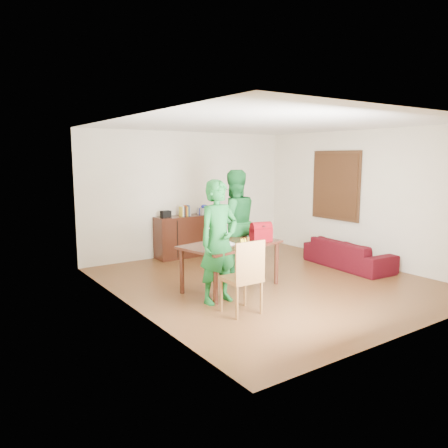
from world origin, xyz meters
TOP-DOWN VIEW (x-y plane):
  - room at (0.01, 0.13)m, footprint 5.20×5.70m
  - table at (-0.78, 0.02)m, footprint 1.78×1.22m
  - chair at (-1.32, -1.00)m, footprint 0.49×0.47m
  - person_near at (-1.32, -0.42)m, footprint 0.70×0.48m
  - person_far at (-0.24, 0.71)m, footprint 1.07×0.91m
  - laptop at (-0.96, 0.01)m, footprint 0.40×0.30m
  - bananas at (-0.80, -0.35)m, footprint 0.17×0.13m
  - bottle at (-0.69, -0.30)m, footprint 0.06×0.06m
  - red_bag at (-0.26, -0.10)m, footprint 0.38×0.27m
  - sofa at (1.95, -0.13)m, footprint 0.85×1.89m

SIDE VIEW (x-z plane):
  - sofa at x=1.95m, z-range 0.00..0.54m
  - chair at x=-1.32m, z-range -0.22..0.83m
  - table at x=-0.78m, z-range 0.29..1.05m
  - bananas at x=-0.80m, z-range 0.76..0.82m
  - laptop at x=-0.96m, z-range 0.68..0.94m
  - bottle at x=-0.69m, z-range 0.76..0.92m
  - red_bag at x=-0.26m, z-range 0.76..1.02m
  - person_near at x=-1.32m, z-range 0.00..1.83m
  - person_far at x=-0.24m, z-range 0.00..1.93m
  - room at x=0.01m, z-range -0.14..2.76m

